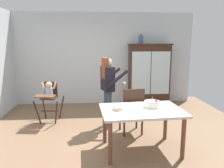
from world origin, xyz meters
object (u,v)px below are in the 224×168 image
(serving_bowl, at_px, (118,108))
(adult_person, at_px, (108,84))
(dining_table, at_px, (141,115))
(high_chair_with_toddler, at_px, (49,94))
(ceramic_vase, at_px, (141,39))
(birthday_cake, at_px, (152,104))
(china_cabinet, at_px, (149,74))
(dining_chair_far_side, at_px, (132,108))

(serving_bowl, bearing_deg, adult_person, 94.46)
(adult_person, distance_m, dining_table, 1.30)
(high_chair_with_toddler, relative_size, serving_bowl, 5.28)
(adult_person, bearing_deg, ceramic_vase, -49.23)
(dining_table, height_order, birthday_cake, birthday_cake)
(china_cabinet, height_order, ceramic_vase, ceramic_vase)
(ceramic_vase, distance_m, birthday_cake, 3.00)
(adult_person, distance_m, serving_bowl, 1.17)
(china_cabinet, relative_size, ceramic_vase, 6.67)
(ceramic_vase, bearing_deg, dining_chair_far_side, -105.20)
(adult_person, bearing_deg, dining_table, -174.38)
(dining_table, bearing_deg, china_cabinet, 74.00)
(ceramic_vase, bearing_deg, birthday_cake, -97.17)
(birthday_cake, bearing_deg, ceramic_vase, 82.83)
(high_chair_with_toddler, height_order, adult_person, adult_person)
(high_chair_with_toddler, xyz_separation_m, serving_bowl, (1.44, -1.58, 0.11))
(birthday_cake, xyz_separation_m, serving_bowl, (-0.62, -0.12, -0.03))
(birthday_cake, bearing_deg, dining_table, -150.61)
(serving_bowl, bearing_deg, china_cabinet, 66.77)
(dining_chair_far_side, bearing_deg, adult_person, -52.34)
(ceramic_vase, distance_m, adult_person, 2.23)
(ceramic_vase, bearing_deg, dining_table, -100.94)
(china_cabinet, height_order, birthday_cake, china_cabinet)
(ceramic_vase, relative_size, adult_person, 0.18)
(dining_chair_far_side, bearing_deg, serving_bowl, 54.86)
(birthday_cake, xyz_separation_m, dining_chair_far_side, (-0.25, 0.57, -0.24))
(high_chair_with_toddler, bearing_deg, ceramic_vase, 35.75)
(ceramic_vase, xyz_separation_m, serving_bowl, (-0.96, -2.87, -1.15))
(high_chair_with_toddler, distance_m, birthday_cake, 2.53)
(china_cabinet, height_order, serving_bowl, china_cabinet)
(china_cabinet, xyz_separation_m, birthday_cake, (-0.61, -2.75, -0.11))
(china_cabinet, xyz_separation_m, adult_person, (-1.32, -1.72, 0.06))
(high_chair_with_toddler, xyz_separation_m, adult_person, (1.35, -0.43, 0.31))
(ceramic_vase, height_order, adult_person, ceramic_vase)
(dining_table, bearing_deg, dining_chair_far_side, 93.33)
(serving_bowl, bearing_deg, ceramic_vase, 71.45)
(china_cabinet, bearing_deg, serving_bowl, -113.23)
(adult_person, xyz_separation_m, dining_table, (0.50, -1.15, -0.33))
(china_cabinet, height_order, dining_table, china_cabinet)
(birthday_cake, height_order, serving_bowl, birthday_cake)
(ceramic_vase, height_order, birthday_cake, ceramic_vase)
(adult_person, relative_size, birthday_cake, 5.47)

